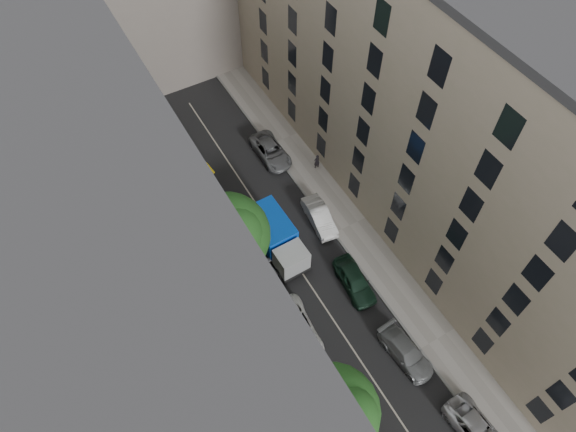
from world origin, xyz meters
TOP-DOWN VIEW (x-y plane):
  - ground at (0.00, 0.00)m, footprint 120.00×120.00m
  - road_surface at (0.00, 0.00)m, footprint 8.00×44.00m
  - sidewalk_left at (-5.50, 0.00)m, footprint 3.00×44.00m
  - sidewalk_right at (5.50, 0.00)m, footprint 3.00×44.00m
  - building_left at (-11.00, 0.00)m, footprint 8.00×44.00m
  - building_right at (11.00, 0.00)m, footprint 8.00×44.00m
  - tarp_truck at (-0.60, 1.05)m, footprint 2.58×6.14m
  - car_left_1 at (-2.80, -13.40)m, footprint 1.70×4.21m
  - car_left_2 at (-2.80, -5.80)m, footprint 2.88×5.41m
  - car_left_3 at (-2.80, -2.20)m, footprint 2.29×4.64m
  - car_left_4 at (-2.80, 3.40)m, footprint 2.17×4.25m
  - car_left_5 at (-2.80, 9.71)m, footprint 1.81×4.09m
  - car_right_0 at (3.58, -17.00)m, footprint 2.33×4.71m
  - car_right_1 at (2.80, -10.80)m, footprint 2.19×4.59m
  - car_right_2 at (2.80, -4.60)m, footprint 2.19×4.57m
  - car_right_3 at (3.60, 1.60)m, footprint 1.96×4.41m
  - car_right_4 at (3.60, 9.80)m, footprint 2.26×4.87m
  - tree_near at (-4.70, -12.86)m, footprint 5.25×4.98m
  - tree_mid at (-4.50, 0.21)m, footprint 5.91×5.72m
  - tree_far at (-5.82, 16.15)m, footprint 5.56×5.33m
  - lamp_post at (-5.18, -6.30)m, footprint 0.36×0.36m
  - pedestrian at (6.40, 6.60)m, footprint 0.55×0.37m

SIDE VIEW (x-z plane):
  - ground at x=0.00m, z-range 0.00..0.00m
  - road_surface at x=0.00m, z-range 0.00..0.02m
  - sidewalk_left at x=-5.50m, z-range 0.00..0.15m
  - sidewalk_right at x=5.50m, z-range 0.00..0.15m
  - car_right_0 at x=3.58m, z-range 0.00..1.28m
  - car_right_1 at x=2.80m, z-range 0.00..1.29m
  - car_left_3 at x=-2.80m, z-range 0.00..1.30m
  - car_left_5 at x=-2.80m, z-range 0.00..1.30m
  - car_right_4 at x=3.60m, z-range 0.00..1.35m
  - car_left_1 at x=-2.80m, z-range 0.00..1.36m
  - car_left_4 at x=-2.80m, z-range 0.00..1.38m
  - car_right_3 at x=3.60m, z-range 0.00..1.40m
  - car_left_2 at x=-2.80m, z-range 0.00..1.45m
  - car_right_2 at x=2.80m, z-range 0.00..1.51m
  - pedestrian at x=6.40m, z-range 0.15..1.65m
  - tarp_truck at x=-0.60m, z-range 0.14..2.96m
  - lamp_post at x=-5.18m, z-range 0.89..7.21m
  - tree_far at x=-5.82m, z-range 1.14..8.72m
  - tree_mid at x=-4.50m, z-range 1.42..10.09m
  - tree_near at x=-4.70m, z-range 1.86..11.26m
  - building_left at x=-11.00m, z-range 0.00..20.00m
  - building_right at x=11.00m, z-range 0.00..20.00m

